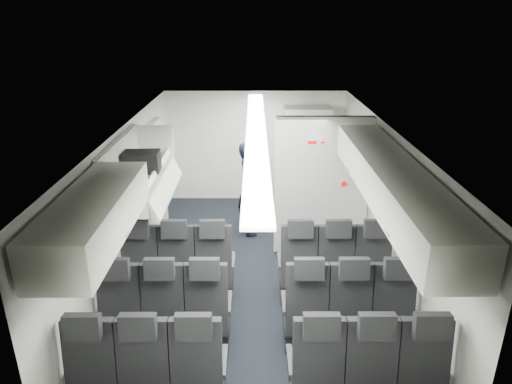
{
  "coord_description": "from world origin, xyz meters",
  "views": [
    {
      "loc": [
        -0.02,
        -5.56,
        3.48
      ],
      "look_at": [
        0.0,
        0.4,
        1.15
      ],
      "focal_mm": 32.0,
      "sensor_mm": 36.0,
      "label": 1
    }
  ],
  "objects_px": {
    "flight_attendant": "(250,189)",
    "carry_on_bag": "(142,162)",
    "seat_row_mid": "(257,317)",
    "seat_row_rear": "(257,379)",
    "boarding_door": "(157,178)",
    "seat_row_front": "(256,273)",
    "galley_unit": "(306,157)"
  },
  "relations": [
    {
      "from": "flight_attendant",
      "to": "carry_on_bag",
      "type": "height_order",
      "value": "carry_on_bag"
    },
    {
      "from": "seat_row_mid",
      "to": "seat_row_rear",
      "type": "bearing_deg",
      "value": -90.0
    },
    {
      "from": "seat_row_mid",
      "to": "boarding_door",
      "type": "height_order",
      "value": "boarding_door"
    },
    {
      "from": "seat_row_rear",
      "to": "boarding_door",
      "type": "xyz_separation_m",
      "value": [
        -1.64,
        3.89,
        0.55
      ]
    },
    {
      "from": "seat_row_rear",
      "to": "seat_row_front",
      "type": "bearing_deg",
      "value": 90.0
    },
    {
      "from": "seat_row_mid",
      "to": "flight_attendant",
      "type": "distance_m",
      "value": 2.92
    },
    {
      "from": "boarding_door",
      "to": "flight_attendant",
      "type": "relative_size",
      "value": 1.17
    },
    {
      "from": "boarding_door",
      "to": "carry_on_bag",
      "type": "distance_m",
      "value": 2.0
    },
    {
      "from": "galley_unit",
      "to": "boarding_door",
      "type": "relative_size",
      "value": 1.02
    },
    {
      "from": "seat_row_rear",
      "to": "galley_unit",
      "type": "bearing_deg",
      "value": 79.35
    },
    {
      "from": "seat_row_mid",
      "to": "galley_unit",
      "type": "relative_size",
      "value": 1.75
    },
    {
      "from": "boarding_door",
      "to": "seat_row_front",
      "type": "bearing_deg",
      "value": -51.84
    },
    {
      "from": "boarding_door",
      "to": "flight_attendant",
      "type": "distance_m",
      "value": 1.55
    },
    {
      "from": "seat_row_mid",
      "to": "flight_attendant",
      "type": "height_order",
      "value": "flight_attendant"
    },
    {
      "from": "boarding_door",
      "to": "carry_on_bag",
      "type": "relative_size",
      "value": 4.31
    },
    {
      "from": "carry_on_bag",
      "to": "seat_row_rear",
      "type": "bearing_deg",
      "value": -59.29
    },
    {
      "from": "seat_row_front",
      "to": "seat_row_mid",
      "type": "height_order",
      "value": "same"
    },
    {
      "from": "galley_unit",
      "to": "boarding_door",
      "type": "distance_m",
      "value": 2.84
    },
    {
      "from": "boarding_door",
      "to": "galley_unit",
      "type": "bearing_deg",
      "value": 24.28
    },
    {
      "from": "seat_row_rear",
      "to": "boarding_door",
      "type": "distance_m",
      "value": 4.25
    },
    {
      "from": "seat_row_front",
      "to": "seat_row_mid",
      "type": "relative_size",
      "value": 1.0
    },
    {
      "from": "seat_row_front",
      "to": "boarding_door",
      "type": "height_order",
      "value": "boarding_door"
    },
    {
      "from": "galley_unit",
      "to": "carry_on_bag",
      "type": "relative_size",
      "value": 4.4
    },
    {
      "from": "seat_row_rear",
      "to": "flight_attendant",
      "type": "distance_m",
      "value": 3.82
    },
    {
      "from": "seat_row_front",
      "to": "galley_unit",
      "type": "relative_size",
      "value": 1.75
    },
    {
      "from": "seat_row_rear",
      "to": "seat_row_mid",
      "type": "bearing_deg",
      "value": 90.0
    },
    {
      "from": "seat_row_mid",
      "to": "flight_attendant",
      "type": "relative_size",
      "value": 2.1
    },
    {
      "from": "galley_unit",
      "to": "boarding_door",
      "type": "bearing_deg",
      "value": -155.72
    },
    {
      "from": "seat_row_rear",
      "to": "galley_unit",
      "type": "height_order",
      "value": "galley_unit"
    },
    {
      "from": "galley_unit",
      "to": "seat_row_rear",
      "type": "bearing_deg",
      "value": -100.65
    },
    {
      "from": "galley_unit",
      "to": "carry_on_bag",
      "type": "xyz_separation_m",
      "value": [
        -2.35,
        -2.96,
        0.85
      ]
    },
    {
      "from": "carry_on_bag",
      "to": "seat_row_front",
      "type": "bearing_deg",
      "value": -14.75
    }
  ]
}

